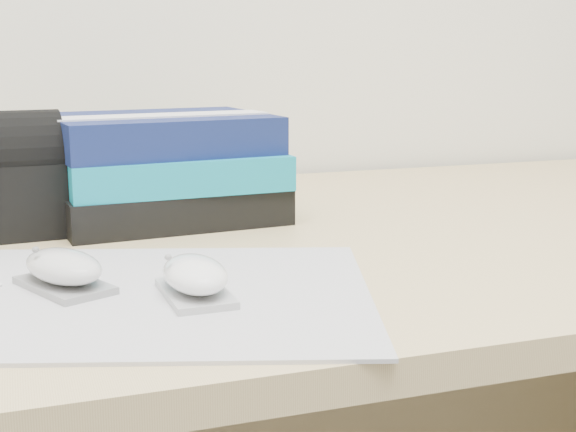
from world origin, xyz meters
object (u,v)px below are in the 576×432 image
object	(u,v)px
desk	(303,391)
mouse_rear	(64,270)
book_stack	(164,168)
mouse_front	(195,277)

from	to	relation	value
desk	mouse_rear	size ratio (longest dim) A/B	14.94
mouse_rear	book_stack	distance (m)	0.32
mouse_front	desk	bearing A→B (deg)	55.03
desk	mouse_rear	bearing A→B (deg)	-142.91
desk	mouse_rear	xyz separation A→B (m)	(-0.31, -0.23, 0.25)
mouse_front	book_stack	world-z (taller)	book_stack
desk	mouse_front	size ratio (longest dim) A/B	17.00
desk	book_stack	xyz separation A→B (m)	(-0.16, 0.05, 0.30)
desk	mouse_front	bearing A→B (deg)	-124.97
mouse_rear	book_stack	xyz separation A→B (m)	(0.14, 0.28, 0.04)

